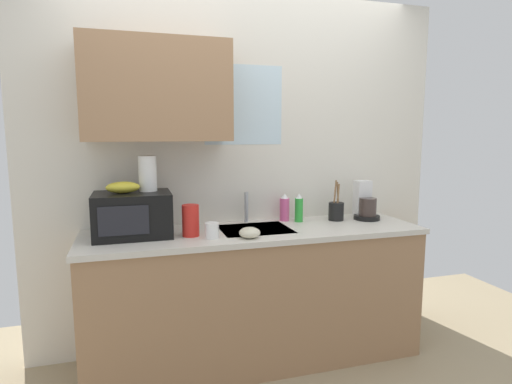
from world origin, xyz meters
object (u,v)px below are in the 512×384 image
object	(u,v)px
paper_towel_roll	(148,174)
utensil_crock	(336,211)
banana_bunch	(123,187)
dish_soap_bottle_pink	(285,208)
cereal_canister	(191,220)
small_bowl	(250,233)
dish_soap_bottle_green	(299,209)
mug_white	(212,230)
microwave	(133,215)
coffee_maker	(365,205)

from	to	relation	value
paper_towel_roll	utensil_crock	distance (m)	1.36
banana_bunch	dish_soap_bottle_pink	world-z (taller)	banana_bunch
cereal_canister	small_bowl	world-z (taller)	cereal_canister
banana_bunch	dish_soap_bottle_green	distance (m)	1.21
cereal_canister	small_bowl	distance (m)	0.37
mug_white	dish_soap_bottle_pink	bearing A→B (deg)	30.67
cereal_canister	mug_white	xyz separation A→B (m)	(0.11, -0.09, -0.05)
microwave	coffee_maker	size ratio (longest dim) A/B	1.64
coffee_maker	dish_soap_bottle_green	world-z (taller)	coffee_maker
microwave	cereal_canister	bearing A→B (deg)	-16.13
coffee_maker	small_bowl	distance (m)	1.02
small_bowl	utensil_crock	bearing A→B (deg)	23.24
microwave	dish_soap_bottle_green	distance (m)	1.15
paper_towel_roll	cereal_canister	world-z (taller)	paper_towel_roll
dish_soap_bottle_green	small_bowl	xyz separation A→B (m)	(-0.46, -0.35, -0.06)
mug_white	small_bowl	bearing A→B (deg)	-15.26
microwave	dish_soap_bottle_pink	size ratio (longest dim) A/B	2.32
coffee_maker	utensil_crock	xyz separation A→B (m)	(-0.23, 0.01, -0.03)
banana_bunch	paper_towel_roll	xyz separation A→B (m)	(0.15, 0.05, 0.08)
paper_towel_roll	dish_soap_bottle_green	world-z (taller)	paper_towel_roll
coffee_maker	small_bowl	bearing A→B (deg)	-162.45
banana_bunch	dish_soap_bottle_pink	xyz separation A→B (m)	(1.10, 0.17, -0.21)
mug_white	utensil_crock	xyz separation A→B (m)	(0.96, 0.26, 0.02)
dish_soap_bottle_pink	small_bowl	bearing A→B (deg)	-132.42
cereal_canister	paper_towel_roll	bearing A→B (deg)	147.99
microwave	dish_soap_bottle_green	bearing A→B (deg)	5.11
cereal_canister	utensil_crock	xyz separation A→B (m)	(1.08, 0.17, -0.03)
microwave	paper_towel_roll	world-z (taller)	paper_towel_roll
dish_soap_bottle_pink	small_bowl	size ratio (longest dim) A/B	1.52
dish_soap_bottle_green	mug_white	bearing A→B (deg)	-157.02
dish_soap_bottle_pink	mug_white	xyz separation A→B (m)	(-0.60, -0.36, -0.04)
paper_towel_roll	utensil_crock	world-z (taller)	paper_towel_roll
dish_soap_bottle_pink	small_bowl	xyz separation A→B (m)	(-0.38, -0.42, -0.06)
microwave	banana_bunch	distance (m)	0.18
dish_soap_bottle_green	cereal_canister	distance (m)	0.82
utensil_crock	small_bowl	bearing A→B (deg)	-156.76
paper_towel_roll	coffee_maker	distance (m)	1.57
paper_towel_roll	cereal_canister	size ratio (longest dim) A/B	1.13
utensil_crock	mug_white	bearing A→B (deg)	-164.93
coffee_maker	utensil_crock	size ratio (longest dim) A/B	0.95
banana_bunch	mug_white	distance (m)	0.60
coffee_maker	banana_bunch	bearing A→B (deg)	-178.03
dish_soap_bottle_pink	coffee_maker	bearing A→B (deg)	-10.24
microwave	utensil_crock	bearing A→B (deg)	2.88
paper_towel_roll	small_bowl	distance (m)	0.74
paper_towel_roll	utensil_crock	xyz separation A→B (m)	(1.32, 0.02, -0.31)
small_bowl	dish_soap_bottle_green	bearing A→B (deg)	37.01
dish_soap_bottle_pink	banana_bunch	bearing A→B (deg)	-171.47
paper_towel_roll	dish_soap_bottle_pink	bearing A→B (deg)	6.91
paper_towel_roll	small_bowl	size ratio (longest dim) A/B	1.69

